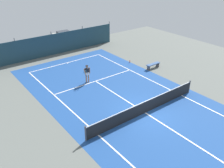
% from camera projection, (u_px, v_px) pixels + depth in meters
% --- Properties ---
extents(ground_plane, '(36.00, 36.00, 0.00)m').
position_uv_depth(ground_plane, '(145.00, 113.00, 17.59)').
color(ground_plane, slate).
extents(court_surface, '(11.02, 26.60, 0.01)m').
position_uv_depth(court_surface, '(145.00, 113.00, 17.59)').
color(court_surface, '#1E478C').
rests_on(court_surface, ground).
extents(tennis_net, '(10.12, 0.10, 1.10)m').
position_uv_depth(tennis_net, '(146.00, 107.00, 17.35)').
color(tennis_net, black).
rests_on(tennis_net, ground).
extents(back_fence, '(16.30, 0.98, 2.70)m').
position_uv_depth(back_fence, '(51.00, 48.00, 28.28)').
color(back_fence, '#1E3D4C').
rests_on(back_fence, ground).
extents(tennis_player, '(0.82, 0.67, 1.64)m').
position_uv_depth(tennis_player, '(87.00, 73.00, 21.48)').
color(tennis_player, '#9E7051').
rests_on(tennis_player, ground).
extents(tennis_ball_near_player, '(0.07, 0.07, 0.07)m').
position_uv_depth(tennis_ball_near_player, '(49.00, 68.00, 24.70)').
color(tennis_ball_near_player, '#CCDB33').
rests_on(tennis_ball_near_player, ground).
extents(parked_car, '(2.22, 4.30, 1.68)m').
position_uv_depth(parked_car, '(65.00, 38.00, 31.09)').
color(parked_car, silver).
rests_on(parked_car, ground).
extents(courtside_bench, '(1.60, 0.40, 0.49)m').
position_uv_depth(courtside_bench, '(153.00, 65.00, 24.58)').
color(courtside_bench, '#335184').
rests_on(courtside_bench, ground).
extents(water_bottle, '(0.08, 0.08, 0.24)m').
position_uv_depth(water_bottle, '(130.00, 61.00, 26.04)').
color(water_bottle, '#D84C38').
rests_on(water_bottle, ground).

